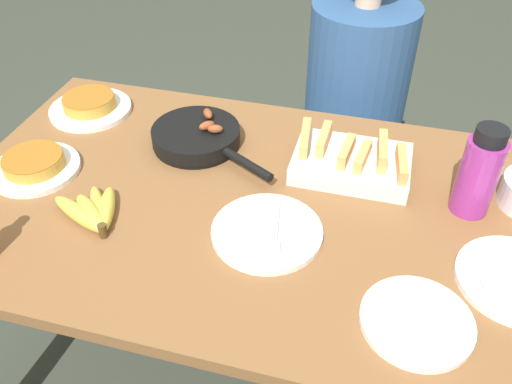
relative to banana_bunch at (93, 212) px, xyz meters
The scene contains 11 objects.
ground_plane 0.86m from the banana_bunch, 24.18° to the left, with size 14.00×14.00×0.00m, color #383D33.
dining_table 0.41m from the banana_bunch, 24.18° to the left, with size 1.54×0.92×0.74m.
banana_bunch is the anchor object (origin of this frame).
melon_tray 0.67m from the banana_bunch, 31.20° to the left, with size 0.30×0.21×0.10m.
skillet 0.38m from the banana_bunch, 68.89° to the left, with size 0.38×0.28×0.08m.
frittata_plate_center 0.27m from the banana_bunch, 152.08° to the left, with size 0.23×0.23×0.05m.
frittata_plate_side 0.50m from the banana_bunch, 119.26° to the left, with size 0.25×0.25×0.05m.
empty_plate_near_front 0.77m from the banana_bunch, ahead, with size 0.22×0.22×0.02m.
empty_plate_far_left 0.42m from the banana_bunch, ahead, with size 0.26×0.26×0.02m.
water_bottle 0.91m from the banana_bunch, 17.37° to the left, with size 0.09×0.09×0.23m.
person_figure 1.08m from the banana_bunch, 59.92° to the left, with size 0.39×0.39×1.21m.
Camera 1 is at (0.27, -0.98, 1.62)m, focal length 38.00 mm.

